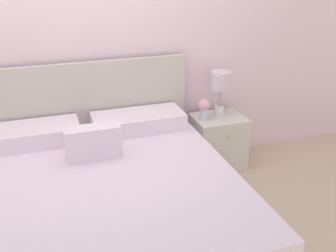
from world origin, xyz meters
TOP-DOWN VIEW (x-y plane):
  - ground_plane at (0.00, 0.00)m, footprint 12.00×12.00m
  - wall_back at (0.00, 0.07)m, footprint 8.00×0.06m
  - bed at (0.00, -0.91)m, footprint 1.90×1.98m
  - nightstand at (1.24, -0.21)m, footprint 0.48×0.40m
  - table_lamp at (1.27, -0.15)m, footprint 0.19×0.19m
  - flower_vase at (1.08, -0.21)m, footprint 0.11×0.11m

SIDE VIEW (x-z plane):
  - ground_plane at x=0.00m, z-range 0.00..0.00m
  - nightstand at x=1.24m, z-range 0.00..0.51m
  - bed at x=0.00m, z-range -0.26..0.83m
  - flower_vase at x=1.08m, z-range 0.53..0.73m
  - table_lamp at x=1.27m, z-range 0.61..1.03m
  - wall_back at x=0.00m, z-range 0.00..2.60m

